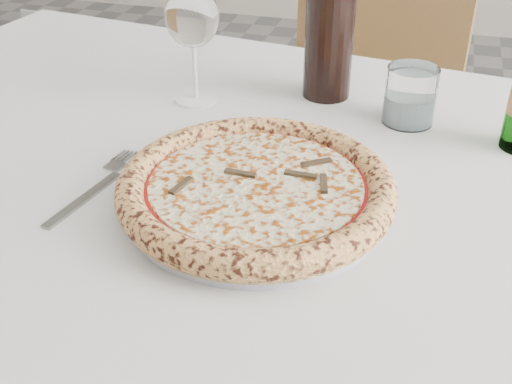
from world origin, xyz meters
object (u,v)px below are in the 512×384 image
dining_table (275,218)px  pizza (256,187)px  plate (256,200)px  wine_bottle (331,14)px  chair_far (363,87)px  wine_glass (192,19)px  tumbler (410,99)px

dining_table → pizza: size_ratio=4.87×
plate → wine_bottle: (0.02, 0.35, 0.13)m
dining_table → wine_bottle: wine_bottle is taller
wine_bottle → plate: bearing=-93.2°
chair_far → plate: (-0.02, -0.93, 0.23)m
chair_far → wine_glass: 0.77m
plate → wine_bottle: size_ratio=0.99×
dining_table → plate: bearing=-90.0°
dining_table → pizza: bearing=-90.0°
dining_table → pizza: (-0.00, -0.10, 0.11)m
pizza → wine_bottle: size_ratio=1.06×
wine_glass → tumbler: bearing=2.1°
plate → pizza: size_ratio=0.93×
chair_far → wine_bottle: (-0.00, -0.58, 0.36)m
pizza → wine_glass: wine_glass is taller
dining_table → wine_bottle: bearing=85.5°
wine_bottle → dining_table: bearing=-94.5°
dining_table → tumbler: bearing=49.8°
wine_bottle → pizza: bearing=-93.2°
plate → wine_bottle: wine_bottle is taller
dining_table → plate: size_ratio=5.22×
plate → pizza: (-0.00, 0.00, 0.02)m
wine_bottle → wine_glass: bearing=-158.8°
plate → tumbler: (0.16, 0.28, 0.03)m
dining_table → wine_glass: 0.33m
chair_far → plate: chair_far is taller
pizza → wine_bottle: (0.02, 0.35, 0.11)m
chair_far → pizza: (-0.02, -0.93, 0.25)m
chair_far → tumbler: 0.71m
chair_far → wine_bottle: bearing=-90.1°
plate → chair_far: bearing=88.8°
chair_far → pizza: 0.96m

